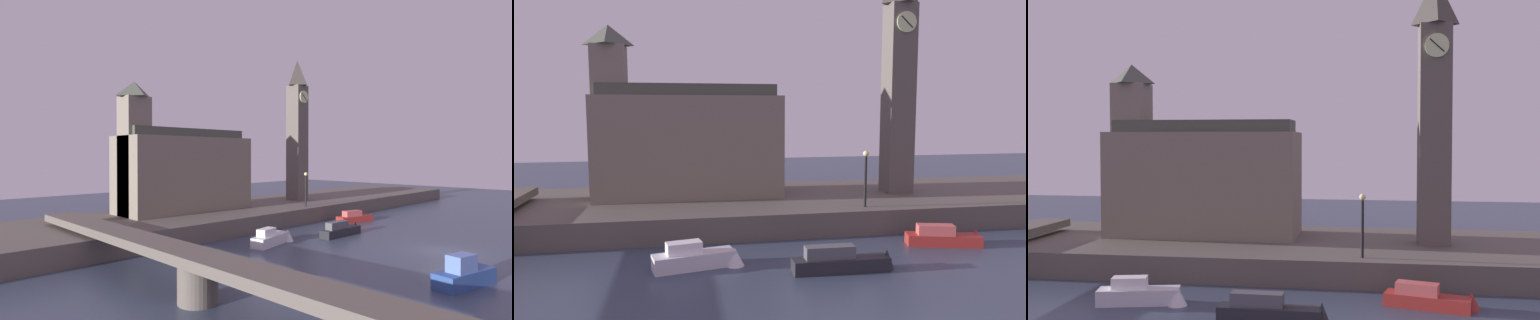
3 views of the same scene
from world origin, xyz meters
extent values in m
plane|color=#384256|center=(0.00, 0.00, 0.00)|extent=(120.00, 120.00, 0.00)
cube|color=#5B544C|center=(0.00, 20.00, 0.75)|extent=(70.00, 12.00, 1.50)
cube|color=#5B544C|center=(7.93, 19.98, 8.20)|extent=(1.87, 1.87, 13.41)
cylinder|color=beige|center=(7.93, 18.98, 13.52)|extent=(1.42, 0.12, 1.42)
cube|color=black|center=(7.93, 18.91, 13.52)|extent=(0.88, 0.04, 0.81)
pyramid|color=#403A35|center=(7.93, 19.98, 16.42)|extent=(2.05, 2.05, 3.03)
cube|color=slate|center=(-6.94, 21.42, 4.97)|extent=(12.55, 5.08, 6.93)
cube|color=slate|center=(-12.13, 21.42, 6.63)|extent=(2.17, 2.17, 10.25)
pyramid|color=#474C42|center=(-12.13, 21.42, 12.42)|extent=(2.38, 2.38, 1.34)
cube|color=#42473D|center=(-6.94, 21.42, 8.83)|extent=(11.92, 3.05, 0.80)
cube|color=#5B544C|center=(-18.12, 6.15, 2.05)|extent=(2.09, 31.70, 0.50)
cylinder|color=#5B544C|center=(-18.12, 4.15, 0.90)|extent=(1.88, 1.88, 1.80)
cylinder|color=black|center=(3.63, 15.25, 3.07)|extent=(0.16, 0.16, 3.14)
sphere|color=#F2E099|center=(3.63, 15.25, 4.82)|extent=(0.36, 0.36, 0.36)
cube|color=silver|center=(-7.00, 10.12, 0.38)|extent=(4.01, 1.90, 0.76)
cube|color=white|center=(-7.46, 10.12, 1.03)|extent=(1.76, 1.10, 0.54)
cone|color=silver|center=(-5.06, 10.12, 0.42)|extent=(1.18, 1.18, 0.97)
cube|color=maroon|center=(6.69, 11.40, 0.31)|extent=(4.13, 2.13, 0.62)
cube|color=#CC5651|center=(6.22, 11.40, 0.90)|extent=(2.10, 1.27, 0.56)
cone|color=maroon|center=(8.68, 11.40, 0.34)|extent=(1.24, 1.24, 0.99)
cube|color=#2D4C93|center=(-6.84, -3.53, 0.42)|extent=(4.13, 2.01, 0.83)
cube|color=#5B7AC1|center=(-7.32, -3.53, 1.27)|extent=(1.66, 1.14, 0.89)
cone|color=#2D4C93|center=(-4.86, -3.53, 0.46)|extent=(1.28, 1.28, 0.99)
cube|color=#232328|center=(-0.31, 8.38, 0.33)|extent=(4.57, 1.06, 0.66)
cube|color=#515156|center=(-0.86, 8.38, 0.96)|extent=(2.32, 0.72, 0.60)
cone|color=#232328|center=(1.96, 8.38, 0.36)|extent=(0.89, 0.89, 1.14)
camera|label=1|loc=(-29.19, -10.93, 6.77)|focal=28.59mm
camera|label=2|loc=(-7.48, -11.79, 7.47)|focal=32.97mm
camera|label=3|loc=(3.78, -15.55, 7.85)|focal=39.65mm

